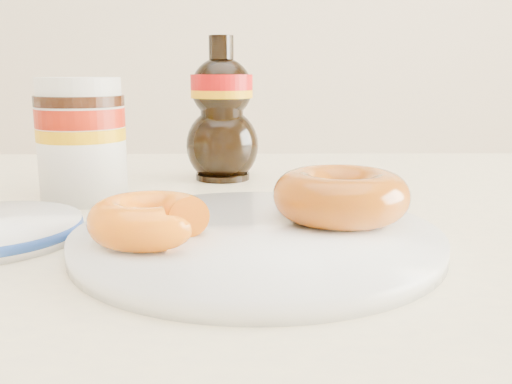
{
  "coord_description": "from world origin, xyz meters",
  "views": [
    {
      "loc": [
        0.05,
        -0.42,
        0.89
      ],
      "look_at": [
        0.05,
        0.07,
        0.79
      ],
      "focal_mm": 40.0,
      "sensor_mm": 36.0,
      "label": 1
    }
  ],
  "objects_px": {
    "dining_table": "(200,304)",
    "donut_bitten": "(150,220)",
    "donut_whole": "(341,195)",
    "nutella_jar": "(81,135)",
    "plate": "(257,238)",
    "dark_jar": "(93,154)",
    "syrup_bottle": "(222,109)"
  },
  "relations": [
    {
      "from": "dining_table",
      "to": "donut_bitten",
      "type": "relative_size",
      "value": 15.33
    },
    {
      "from": "plate",
      "to": "syrup_bottle",
      "type": "height_order",
      "value": "syrup_bottle"
    },
    {
      "from": "donut_whole",
      "to": "syrup_bottle",
      "type": "xyz_separation_m",
      "value": [
        -0.11,
        0.26,
        0.06
      ]
    },
    {
      "from": "syrup_bottle",
      "to": "dark_jar",
      "type": "relative_size",
      "value": 2.06
    },
    {
      "from": "syrup_bottle",
      "to": "dark_jar",
      "type": "xyz_separation_m",
      "value": [
        -0.15,
        -0.07,
        -0.05
      ]
    },
    {
      "from": "dining_table",
      "to": "nutella_jar",
      "type": "relative_size",
      "value": 10.55
    },
    {
      "from": "donut_whole",
      "to": "dark_jar",
      "type": "relative_size",
      "value": 1.31
    },
    {
      "from": "donut_whole",
      "to": "nutella_jar",
      "type": "height_order",
      "value": "nutella_jar"
    },
    {
      "from": "donut_whole",
      "to": "donut_bitten",
      "type": "bearing_deg",
      "value": -158.14
    },
    {
      "from": "donut_whole",
      "to": "dark_jar",
      "type": "height_order",
      "value": "dark_jar"
    },
    {
      "from": "plate",
      "to": "donut_whole",
      "type": "bearing_deg",
      "value": 25.47
    },
    {
      "from": "nutella_jar",
      "to": "donut_bitten",
      "type": "bearing_deg",
      "value": -62.49
    },
    {
      "from": "plate",
      "to": "nutella_jar",
      "type": "relative_size",
      "value": 2.21
    },
    {
      "from": "donut_whole",
      "to": "dark_jar",
      "type": "bearing_deg",
      "value": 142.82
    },
    {
      "from": "donut_whole",
      "to": "syrup_bottle",
      "type": "relative_size",
      "value": 0.64
    },
    {
      "from": "dining_table",
      "to": "donut_bitten",
      "type": "xyz_separation_m",
      "value": [
        -0.03,
        -0.11,
        0.11
      ]
    },
    {
      "from": "nutella_jar",
      "to": "dark_jar",
      "type": "relative_size",
      "value": 1.5
    },
    {
      "from": "dining_table",
      "to": "plate",
      "type": "relative_size",
      "value": 4.77
    },
    {
      "from": "plate",
      "to": "nutella_jar",
      "type": "xyz_separation_m",
      "value": [
        -0.19,
        0.18,
        0.06
      ]
    },
    {
      "from": "dark_jar",
      "to": "donut_whole",
      "type": "bearing_deg",
      "value": -37.18
    },
    {
      "from": "dining_table",
      "to": "syrup_bottle",
      "type": "relative_size",
      "value": 7.65
    },
    {
      "from": "nutella_jar",
      "to": "syrup_bottle",
      "type": "bearing_deg",
      "value": 40.28
    },
    {
      "from": "dining_table",
      "to": "donut_bitten",
      "type": "distance_m",
      "value": 0.16
    },
    {
      "from": "plate",
      "to": "dark_jar",
      "type": "height_order",
      "value": "dark_jar"
    },
    {
      "from": "dark_jar",
      "to": "dining_table",
      "type": "bearing_deg",
      "value": -48.07
    },
    {
      "from": "plate",
      "to": "dark_jar",
      "type": "relative_size",
      "value": 3.31
    },
    {
      "from": "dining_table",
      "to": "dark_jar",
      "type": "bearing_deg",
      "value": 131.93
    },
    {
      "from": "donut_whole",
      "to": "dark_jar",
      "type": "xyz_separation_m",
      "value": [
        -0.26,
        0.2,
        0.01
      ]
    },
    {
      "from": "donut_bitten",
      "to": "dark_jar",
      "type": "distance_m",
      "value": 0.28
    },
    {
      "from": "dining_table",
      "to": "dark_jar",
      "type": "relative_size",
      "value": 15.79
    },
    {
      "from": "donut_bitten",
      "to": "syrup_bottle",
      "type": "distance_m",
      "value": 0.33
    },
    {
      "from": "syrup_bottle",
      "to": "donut_whole",
      "type": "bearing_deg",
      "value": -67.0
    }
  ]
}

